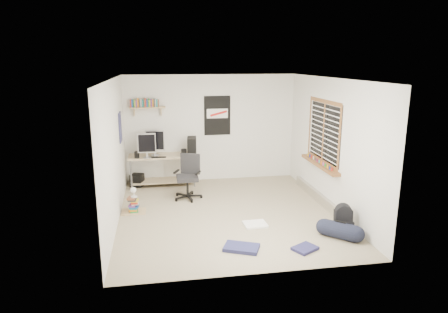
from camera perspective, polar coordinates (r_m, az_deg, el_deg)
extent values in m
cube|color=gray|center=(7.62, 0.49, -8.10)|extent=(4.00, 4.50, 0.01)
cube|color=white|center=(7.09, 0.53, 11.11)|extent=(4.00, 4.50, 0.01)
cube|color=silver|center=(9.44, -1.88, 4.06)|extent=(4.00, 0.01, 2.50)
cube|color=silver|center=(7.19, -15.43, 0.54)|extent=(0.01, 4.50, 2.50)
cube|color=silver|center=(7.85, 15.08, 1.64)|extent=(0.01, 4.50, 2.50)
cube|color=#CBA78D|center=(9.30, -8.71, -1.82)|extent=(1.55, 0.74, 0.70)
cube|color=#99999D|center=(8.91, -10.95, 1.03)|extent=(0.40, 0.12, 0.44)
cube|color=#9C9BA0|center=(9.10, -9.82, 1.45)|extent=(0.43, 0.15, 0.47)
cube|color=black|center=(9.02, -4.61, 1.39)|extent=(0.24, 0.43, 0.43)
cube|color=black|center=(8.98, -9.62, -0.17)|extent=(0.43, 0.18, 0.02)
cube|color=black|center=(8.98, -12.35, 0.19)|extent=(0.10, 0.10, 0.17)
cube|color=black|center=(8.95, -5.76, 0.47)|extent=(0.12, 0.12, 0.19)
cube|color=black|center=(8.28, -5.27, -2.76)|extent=(0.80, 0.80, 0.93)
cube|color=tan|center=(9.18, -10.88, 6.89)|extent=(0.80, 0.22, 0.24)
cube|color=black|center=(9.40, -0.96, 5.87)|extent=(0.62, 0.03, 0.92)
cube|color=navy|center=(8.31, -14.61, 4.07)|extent=(0.02, 0.42, 0.60)
cube|color=brown|center=(8.06, 13.94, 3.46)|extent=(0.10, 1.50, 1.26)
cube|color=#B7B2A8|center=(8.40, 13.44, -5.71)|extent=(0.08, 2.50, 0.18)
cube|color=black|center=(7.02, 16.64, -8.85)|extent=(0.34, 0.29, 0.38)
cylinder|color=black|center=(6.82, 16.22, -10.07)|extent=(0.38, 0.38, 0.53)
cube|color=white|center=(7.10, 4.46, -9.63)|extent=(0.41, 0.35, 0.04)
cube|color=#232550|center=(6.25, 2.52, -12.88)|extent=(0.61, 0.52, 0.06)
cube|color=#22224D|center=(6.35, 11.50, -12.74)|extent=(0.45, 0.41, 0.05)
cube|color=olive|center=(7.81, -12.80, -6.70)|extent=(0.42, 0.36, 0.27)
cube|color=silver|center=(7.71, -12.75, -5.14)|extent=(0.14, 0.21, 0.20)
cube|color=black|center=(9.35, -12.29, -3.34)|extent=(0.33, 0.33, 0.29)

